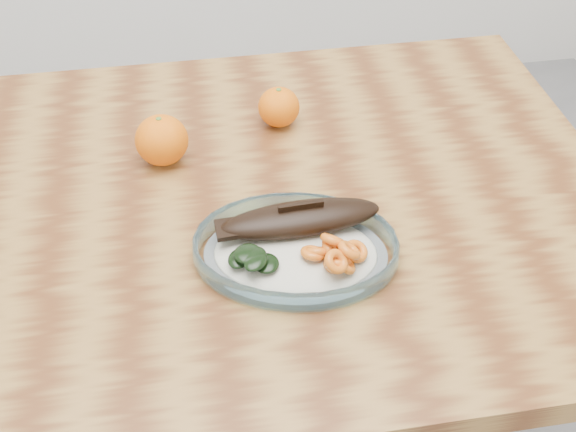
{
  "coord_description": "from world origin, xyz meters",
  "views": [
    {
      "loc": [
        -0.01,
        -0.79,
        1.42
      ],
      "look_at": [
        0.11,
        -0.07,
        0.77
      ],
      "focal_mm": 45.0,
      "sensor_mm": 36.0,
      "label": 1
    }
  ],
  "objects_px": {
    "plated_meal": "(296,247)",
    "orange_left": "(162,140)",
    "orange_right": "(279,107)",
    "dining_table": "(211,250)"
  },
  "relations": [
    {
      "from": "plated_meal",
      "to": "orange_left",
      "type": "relative_size",
      "value": 7.14
    },
    {
      "from": "orange_left",
      "to": "orange_right",
      "type": "height_order",
      "value": "orange_left"
    },
    {
      "from": "dining_table",
      "to": "orange_left",
      "type": "xyz_separation_m",
      "value": [
        -0.05,
        0.1,
        0.14
      ]
    },
    {
      "from": "orange_left",
      "to": "orange_right",
      "type": "distance_m",
      "value": 0.2
    },
    {
      "from": "dining_table",
      "to": "orange_right",
      "type": "bearing_deg",
      "value": 52.15
    },
    {
      "from": "plated_meal",
      "to": "orange_left",
      "type": "height_order",
      "value": "orange_left"
    },
    {
      "from": "orange_left",
      "to": "plated_meal",
      "type": "bearing_deg",
      "value": -55.36
    },
    {
      "from": "dining_table",
      "to": "plated_meal",
      "type": "height_order",
      "value": "plated_meal"
    },
    {
      "from": "plated_meal",
      "to": "orange_right",
      "type": "relative_size",
      "value": 8.52
    },
    {
      "from": "dining_table",
      "to": "plated_meal",
      "type": "relative_size",
      "value": 2.13
    }
  ]
}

